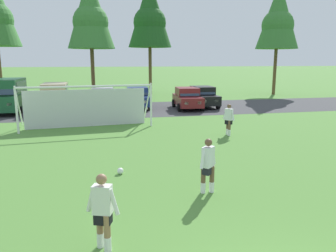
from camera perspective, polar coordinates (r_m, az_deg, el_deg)
ground_plane at (r=19.14m, az=-3.32°, el=-0.26°), size 400.00×400.00×0.00m
parking_lot_strip at (r=26.51m, az=-5.82°, el=2.96°), size 52.00×8.40×0.01m
soccer_ball at (r=11.47m, az=-8.34°, el=-7.78°), size 0.22×0.22×0.22m
soccer_goal at (r=19.62m, az=-14.01°, el=3.53°), size 7.56×2.60×2.57m
player_striker_near at (r=6.97m, az=-11.33°, el=-14.56°), size 0.69×0.40×1.64m
player_midfield_center at (r=9.67m, az=6.98°, el=-6.93°), size 0.65×0.50×1.64m
player_defender_far at (r=17.29m, az=10.56°, el=1.09°), size 0.45×0.68×1.64m
parked_car_slot_far_left at (r=27.20m, az=-26.05°, el=4.92°), size 2.25×4.83×2.52m
parked_car_slot_left at (r=26.36m, az=-19.09°, el=4.78°), size 2.22×4.64×2.16m
parked_car_slot_center_left at (r=27.33m, az=-11.30°, el=4.89°), size 2.25×4.31×1.72m
parked_car_slot_center at (r=27.11m, az=-5.36°, el=5.01°), size 2.26×4.31×1.72m
parked_car_slot_center_right at (r=26.44m, az=3.41°, el=4.88°), size 2.25×4.31×1.72m
parked_car_slot_right at (r=27.71m, az=6.10°, el=5.14°), size 2.09×4.23×1.72m
tree_mid_left at (r=33.76m, az=-13.44°, el=18.59°), size 4.51×4.51×12.02m
tree_center_back at (r=37.79m, az=-3.23°, el=18.85°), size 4.79×4.79×12.77m
tree_mid_right at (r=39.90m, az=18.70°, el=17.52°), size 4.65×4.65×12.40m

